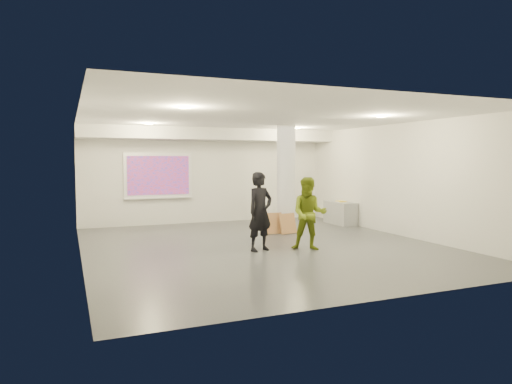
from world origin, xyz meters
name	(u,v)px	position (x,y,z in m)	size (l,w,h in m)	color
floor	(262,246)	(0.00, 0.00, 0.00)	(8.00, 9.00, 0.01)	#3B3E43
ceiling	(263,118)	(0.00, 0.00, 3.00)	(8.00, 9.00, 0.01)	white
wall_back	(208,176)	(0.00, 4.50, 1.50)	(8.00, 0.01, 3.00)	silver
wall_front	(387,197)	(0.00, -4.50, 1.50)	(8.00, 0.01, 3.00)	silver
wall_left	(79,186)	(-4.00, 0.00, 1.50)	(0.01, 9.00, 3.00)	silver
wall_right	(400,180)	(4.00, 0.00, 1.50)	(0.01, 9.00, 3.00)	silver
soffit_band	(212,134)	(0.00, 3.95, 2.82)	(8.00, 1.10, 0.36)	silver
downlight_nw	(149,124)	(-2.20, 2.50, 2.98)	(0.22, 0.22, 0.02)	#FDFA94
downlight_ne	(297,128)	(2.20, 2.50, 2.98)	(0.22, 0.22, 0.02)	#FDFA94
downlight_sw	(185,108)	(-2.20, -1.50, 2.98)	(0.22, 0.22, 0.02)	#FDFA94
downlight_se	(381,116)	(2.20, -1.50, 2.98)	(0.22, 0.22, 0.02)	#FDFA94
column	(286,179)	(1.50, 1.80, 1.50)	(0.52, 0.52, 3.00)	silver
projection_screen	(158,176)	(-1.60, 4.45, 1.53)	(2.10, 0.13, 1.42)	white
credenza	(340,213)	(3.72, 2.42, 0.36)	(0.51, 1.22, 0.71)	gray
papers_stack	(340,201)	(3.71, 2.43, 0.72)	(0.22, 0.28, 0.02)	white
postit_pad	(341,201)	(3.72, 2.38, 0.73)	(0.22, 0.30, 0.03)	yellow
cardboard_back	(288,224)	(1.35, 1.37, 0.28)	(0.52, 0.05, 0.56)	#A26F41
cardboard_front	(273,223)	(0.95, 1.50, 0.29)	(0.53, 0.05, 0.58)	#A26F41
woman	(260,212)	(-0.28, -0.50, 0.88)	(0.64, 0.42, 1.76)	black
man	(309,214)	(0.77, -0.85, 0.82)	(0.80, 0.62, 1.64)	olive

